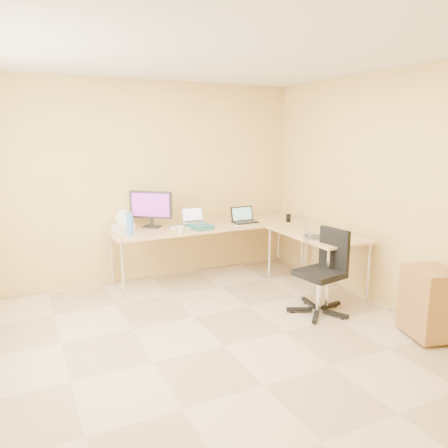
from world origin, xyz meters
name	(u,v)px	position (x,y,z in m)	size (l,w,h in m)	color
floor	(223,346)	(0.00, 0.00, 0.00)	(4.50, 4.50, 0.00)	#CAB192
ceiling	(223,49)	(0.00, 0.00, 2.60)	(4.50, 4.50, 0.00)	white
wall_back	(148,182)	(0.00, 2.25, 1.30)	(4.50, 4.50, 0.00)	#E0C16A
wall_right	(399,193)	(2.10, 0.00, 1.30)	(4.50, 4.50, 0.00)	#E0C16A
desk_main	(211,251)	(0.72, 1.85, 0.36)	(2.65, 0.70, 0.73)	tan
desk_return	(315,261)	(1.70, 0.85, 0.36)	(0.70, 1.30, 0.73)	tan
monitor	(151,209)	(-0.03, 2.05, 0.97)	(0.56, 0.18, 0.48)	black
book_stack	(200,226)	(0.50, 1.71, 0.76)	(0.24, 0.32, 0.05)	#266868
laptop_center	(194,215)	(0.48, 1.85, 0.88)	(0.29, 0.22, 0.19)	silver
laptop_black	(245,215)	(1.21, 1.80, 0.84)	(0.34, 0.25, 0.21)	black
keyboard	(187,227)	(0.37, 1.81, 0.74)	(0.43, 0.12, 0.02)	silver
mouse	(237,226)	(0.96, 1.55, 0.75)	(0.09, 0.06, 0.03)	silver
mug	(181,230)	(0.18, 1.55, 0.78)	(0.10, 0.10, 0.09)	silver
cd_stack	(181,229)	(0.25, 1.74, 0.75)	(0.13, 0.13, 0.03)	silver
water_bottle	(130,224)	(-0.40, 1.70, 0.87)	(0.08, 0.08, 0.29)	#4A84D2
papers	(128,234)	(-0.40, 1.81, 0.73)	(0.21, 0.29, 0.01)	beige
white_box	(123,227)	(-0.40, 2.05, 0.77)	(0.24, 0.17, 0.09)	silver
desk_fan	(123,221)	(-0.40, 2.05, 0.85)	(0.19, 0.19, 0.24)	white
black_cup	(288,218)	(1.77, 1.57, 0.78)	(0.06, 0.06, 0.11)	black
laptop_return	(315,228)	(1.50, 0.64, 0.85)	(0.28, 0.36, 0.24)	silver
office_chair	(320,269)	(1.27, 0.23, 0.50)	(0.56, 0.56, 0.93)	black
cabinet	(430,302)	(1.85, -0.70, 0.36)	(0.38, 0.47, 0.65)	brown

